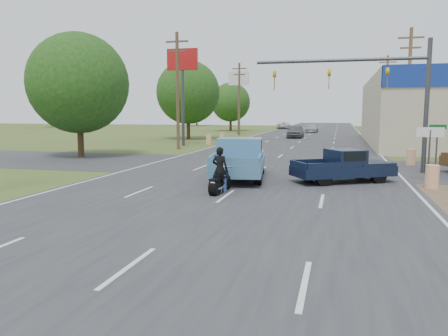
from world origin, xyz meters
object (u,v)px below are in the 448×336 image
(red_convertible, at_px, (245,162))
(distant_car_white, at_px, (284,125))
(navy_pickup, at_px, (345,166))
(distant_car_grey, at_px, (295,131))
(blue_pickup, at_px, (240,158))
(rider, at_px, (220,171))
(distant_car_silver, at_px, (312,128))
(motorcycle, at_px, (220,182))

(red_convertible, distance_m, distant_car_white, 64.75)
(navy_pickup, xyz_separation_m, distant_car_white, (-10.95, 65.52, -0.08))
(distant_car_grey, height_order, distant_car_white, distant_car_grey)
(blue_pickup, bearing_deg, distant_car_white, 87.38)
(rider, xyz_separation_m, distant_car_grey, (-0.84, 39.14, -0.06))
(navy_pickup, relative_size, distant_car_grey, 1.01)
(red_convertible, distance_m, blue_pickup, 1.09)
(rider, relative_size, distant_car_silver, 0.37)
(rider, distance_m, distant_car_grey, 39.15)
(motorcycle, distance_m, rider, 0.43)
(rider, height_order, distant_car_white, rider)
(motorcycle, xyz_separation_m, rider, (0.00, 0.04, 0.43))
(distant_car_silver, bearing_deg, distant_car_white, 114.49)
(motorcycle, bearing_deg, distant_car_white, 100.74)
(distant_car_white, bearing_deg, distant_car_grey, 98.90)
(motorcycle, height_order, distant_car_white, distant_car_white)
(motorcycle, bearing_deg, blue_pickup, 97.42)
(red_convertible, distance_m, motorcycle, 5.25)
(blue_pickup, distance_m, navy_pickup, 4.97)
(motorcycle, bearing_deg, distant_car_silver, 95.50)
(blue_pickup, bearing_deg, rider, -96.08)
(motorcycle, xyz_separation_m, blue_pickup, (-0.12, 4.20, 0.55))
(motorcycle, xyz_separation_m, distant_car_grey, (-0.84, 39.18, 0.37))
(distant_car_white, bearing_deg, motorcycle, 94.12)
(navy_pickup, relative_size, distant_car_silver, 1.02)
(rider, xyz_separation_m, navy_pickup, (4.84, 4.16, -0.11))
(distant_car_grey, xyz_separation_m, distant_car_white, (-5.27, 30.54, -0.13))
(rider, xyz_separation_m, distant_car_white, (-6.11, 69.67, -0.19))
(blue_pickup, xyz_separation_m, distant_car_grey, (-0.71, 34.98, -0.17))
(red_convertible, bearing_deg, motorcycle, -97.51)
(motorcycle, relative_size, rider, 1.14)
(navy_pickup, bearing_deg, rider, -79.81)
(motorcycle, relative_size, distant_car_white, 0.40)
(motorcycle, distance_m, blue_pickup, 4.23)
(red_convertible, distance_m, rider, 5.21)
(red_convertible, bearing_deg, distant_car_silver, 80.98)
(navy_pickup, height_order, distant_car_silver, navy_pickup)
(distant_car_silver, height_order, distant_car_white, distant_car_white)
(rider, relative_size, blue_pickup, 0.28)
(navy_pickup, bearing_deg, distant_car_grey, 158.77)
(rider, bearing_deg, navy_pickup, -133.62)
(blue_pickup, height_order, distant_car_white, blue_pickup)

